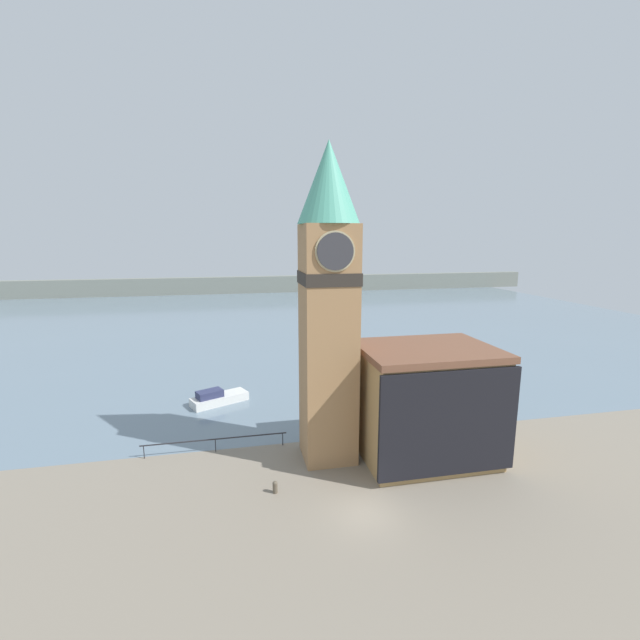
{
  "coord_description": "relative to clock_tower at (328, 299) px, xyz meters",
  "views": [
    {
      "loc": [
        -7.52,
        -22.46,
        16.67
      ],
      "look_at": [
        -1.69,
        5.55,
        11.15
      ],
      "focal_mm": 24.0,
      "sensor_mm": 36.0,
      "label": 1
    }
  ],
  "objects": [
    {
      "name": "pier_railing",
      "position": [
        -8.56,
        2.47,
        -11.38
      ],
      "size": [
        11.28,
        0.08,
        1.09
      ],
      "color": "#232328",
      "rests_on": "ground_plane"
    },
    {
      "name": "far_shoreline",
      "position": [
        0.68,
        102.72,
        -9.84
      ],
      "size": [
        180.0,
        3.0,
        5.0
      ],
      "color": "gray",
      "rests_on": "water"
    },
    {
      "name": "pier_building",
      "position": [
        7.32,
        -1.4,
        -7.99
      ],
      "size": [
        10.11,
        7.86,
        8.66
      ],
      "color": "#A88451",
      "rests_on": "ground_plane"
    },
    {
      "name": "mooring_bollard_near",
      "position": [
        -4.52,
        -4.07,
        -11.88
      ],
      "size": [
        0.34,
        0.34,
        0.84
      ],
      "color": "brown",
      "rests_on": "ground_plane"
    },
    {
      "name": "water",
      "position": [
        0.68,
        62.72,
        -12.34
      ],
      "size": [
        160.0,
        120.0,
        0.0
      ],
      "color": "slate",
      "rests_on": "ground_plane"
    },
    {
      "name": "boat_near",
      "position": [
        -8.67,
        12.68,
        -11.75
      ],
      "size": [
        6.0,
        4.25,
        1.58
      ],
      "rotation": [
        0.0,
        0.0,
        0.44
      ],
      "color": "silver",
      "rests_on": "water"
    },
    {
      "name": "clock_tower",
      "position": [
        0.0,
        0.0,
        0.0
      ],
      "size": [
        4.4,
        4.4,
        23.23
      ],
      "color": "#9E754C",
      "rests_on": "ground_plane"
    },
    {
      "name": "ground_plane",
      "position": [
        0.68,
        -7.4,
        -12.34
      ],
      "size": [
        160.0,
        160.0,
        0.0
      ],
      "primitive_type": "plane",
      "color": "gray"
    }
  ]
}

